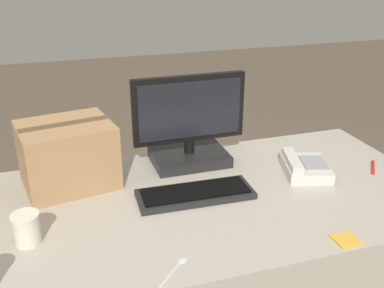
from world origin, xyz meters
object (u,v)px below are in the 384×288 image
at_px(cardboard_box, 68,155).
at_px(monitor, 189,131).
at_px(desk_phone, 304,167).
at_px(paper_cup_right, 27,228).
at_px(keyboard, 195,194).
at_px(spoon, 177,267).
at_px(sticky_note_pad, 346,240).
at_px(pen_marker, 373,167).

bearing_deg(cardboard_box, monitor, 4.99).
distance_m(desk_phone, paper_cup_right, 1.09).
bearing_deg(monitor, keyboard, -103.44).
xyz_separation_m(keyboard, spoon, (-0.18, -0.37, -0.01)).
relative_size(keyboard, paper_cup_right, 4.26).
xyz_separation_m(monitor, spoon, (-0.25, -0.67, -0.14)).
xyz_separation_m(keyboard, desk_phone, (0.49, 0.04, 0.02)).
bearing_deg(paper_cup_right, sticky_note_pad, -17.36).
bearing_deg(keyboard, sticky_note_pad, -46.18).
height_order(keyboard, desk_phone, desk_phone).
bearing_deg(spoon, monitor, 23.86).
bearing_deg(pen_marker, paper_cup_right, -47.48).
distance_m(keyboard, spoon, 0.42).
bearing_deg(monitor, spoon, -110.51).
bearing_deg(monitor, desk_phone, -30.99).
bearing_deg(keyboard, cardboard_box, 151.97).
bearing_deg(monitor, paper_cup_right, -148.31).
xyz_separation_m(keyboard, sticky_note_pad, (0.37, -0.41, -0.01)).
bearing_deg(cardboard_box, paper_cup_right, -112.93).
relative_size(pen_marker, sticky_note_pad, 1.41).
xyz_separation_m(monitor, paper_cup_right, (-0.66, -0.41, -0.09)).
relative_size(cardboard_box, pen_marker, 3.61).
distance_m(cardboard_box, pen_marker, 1.26).
distance_m(monitor, paper_cup_right, 0.78).
relative_size(monitor, cardboard_box, 1.26).
relative_size(desk_phone, pen_marker, 2.44).
distance_m(keyboard, pen_marker, 0.79).
height_order(monitor, cardboard_box, monitor).
bearing_deg(cardboard_box, sticky_note_pad, -39.50).
bearing_deg(keyboard, pen_marker, 1.61).
bearing_deg(paper_cup_right, pen_marker, 4.42).
xyz_separation_m(desk_phone, paper_cup_right, (-1.08, -0.16, 0.02)).
xyz_separation_m(paper_cup_right, spoon, (0.41, -0.26, -0.05)).
height_order(pen_marker, sticky_note_pad, pen_marker).
distance_m(desk_phone, pen_marker, 0.31).
height_order(cardboard_box, sticky_note_pad, cardboard_box).
distance_m(spoon, cardboard_box, 0.69).
relative_size(desk_phone, cardboard_box, 0.67).
height_order(paper_cup_right, spoon, paper_cup_right).
relative_size(desk_phone, sticky_note_pad, 3.44).
bearing_deg(monitor, pen_marker, -22.64).
relative_size(monitor, sticky_note_pad, 6.42).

